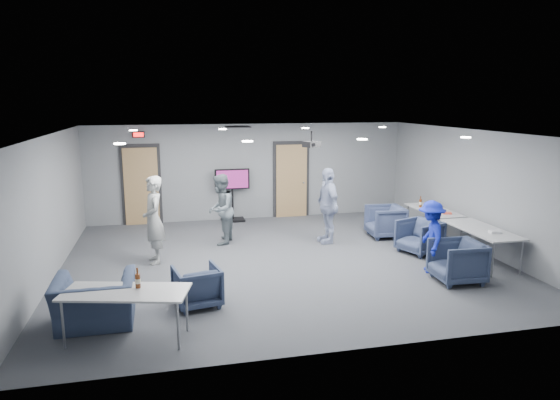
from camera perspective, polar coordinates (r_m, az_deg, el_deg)
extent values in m
plane|color=#3A3E42|center=(10.69, 0.22, -6.90)|extent=(9.00, 9.00, 0.00)
plane|color=silver|center=(10.18, 0.23, 7.70)|extent=(9.00, 9.00, 0.00)
cube|color=gray|center=(14.22, -3.44, 3.25)|extent=(9.00, 0.02, 2.70)
cube|color=gray|center=(6.63, 8.14, -6.29)|extent=(9.00, 0.02, 2.70)
cube|color=gray|center=(10.32, -24.90, -0.88)|extent=(0.02, 8.00, 2.70)
cube|color=gray|center=(12.17, 21.33, 1.12)|extent=(0.02, 8.00, 2.70)
cube|color=black|center=(14.06, -15.56, 1.64)|extent=(1.06, 0.06, 2.24)
cube|color=tan|center=(14.03, -15.56, 1.50)|extent=(0.90, 0.05, 2.10)
cylinder|color=gray|center=(13.97, -14.13, 1.32)|extent=(0.04, 0.10, 0.04)
cube|color=black|center=(14.47, 1.28, 2.33)|extent=(1.06, 0.06, 2.24)
cube|color=tan|center=(14.44, 1.32, 2.18)|extent=(0.90, 0.05, 2.10)
cylinder|color=gray|center=(14.49, 2.71, 2.01)|extent=(0.04, 0.10, 0.04)
cube|color=black|center=(13.88, -15.87, 7.21)|extent=(0.32, 0.06, 0.16)
cube|color=#FF0C0C|center=(13.84, -15.88, 7.20)|extent=(0.26, 0.02, 0.11)
cube|color=black|center=(12.83, -4.84, 8.34)|extent=(0.60, 0.60, 0.03)
cylinder|color=white|center=(8.15, -17.85, 6.15)|extent=(0.18, 0.18, 0.02)
cylinder|color=white|center=(11.73, -16.42, 7.65)|extent=(0.18, 0.18, 0.02)
cylinder|color=white|center=(8.22, -3.74, 6.71)|extent=(0.18, 0.18, 0.02)
cylinder|color=white|center=(11.78, -6.58, 8.05)|extent=(0.18, 0.18, 0.02)
cylinder|color=white|center=(8.76, 9.37, 6.87)|extent=(0.18, 0.18, 0.02)
cylinder|color=white|center=(12.17, 2.92, 8.21)|extent=(0.18, 0.18, 0.02)
cylinder|color=white|center=(9.70, 20.46, 6.72)|extent=(0.18, 0.18, 0.02)
cylinder|color=white|center=(12.85, 11.62, 8.16)|extent=(0.18, 0.18, 0.02)
imported|color=#949795|center=(10.64, -14.25, -2.22)|extent=(0.54, 0.73, 1.83)
imported|color=slate|center=(11.78, -6.80, -1.07)|extent=(0.86, 0.97, 1.66)
imported|color=#9CA8C8|center=(11.87, 5.45, -0.62)|extent=(0.51, 1.08, 1.80)
imported|color=#1A27A9|center=(10.26, 16.85, -4.01)|extent=(0.79, 1.04, 1.43)
imported|color=#3B4666|center=(12.65, 11.94, -2.42)|extent=(0.92, 0.89, 0.78)
imported|color=#343E5A|center=(11.52, 15.65, -4.05)|extent=(1.05, 1.03, 0.75)
imported|color=#313B55|center=(9.94, 19.56, -6.63)|extent=(0.90, 0.88, 0.78)
imported|color=#323D57|center=(8.45, -9.47, -9.68)|extent=(0.85, 0.86, 0.67)
imported|color=#35415C|center=(8.14, -20.38, -10.80)|extent=(1.17, 1.02, 0.75)
cube|color=#A8AAAC|center=(12.72, 17.16, -1.11)|extent=(0.71, 1.71, 0.03)
cylinder|color=gray|center=(13.33, 14.38, -2.02)|extent=(0.04, 0.04, 0.70)
cylinder|color=gray|center=(12.01, 17.75, -3.66)|extent=(0.04, 0.04, 0.70)
cylinder|color=gray|center=(13.59, 16.46, -1.87)|extent=(0.04, 0.04, 0.70)
cylinder|color=gray|center=(12.30, 19.98, -3.46)|extent=(0.04, 0.04, 0.70)
cube|color=#A8AAAC|center=(11.16, 22.01, -3.14)|extent=(0.79, 1.89, 0.03)
cylinder|color=gray|center=(11.78, 18.23, -3.98)|extent=(0.04, 0.04, 0.70)
cylinder|color=gray|center=(10.40, 23.14, -6.34)|extent=(0.04, 0.04, 0.70)
cylinder|color=gray|center=(12.11, 20.78, -3.74)|extent=(0.04, 0.04, 0.70)
cylinder|color=gray|center=(10.78, 25.86, -5.97)|extent=(0.04, 0.04, 0.70)
cube|color=#A8AAAC|center=(7.40, -17.24, -10.01)|extent=(1.86, 1.13, 0.03)
cylinder|color=gray|center=(7.59, -10.61, -12.12)|extent=(0.04, 0.04, 0.70)
cylinder|color=gray|center=(8.05, -21.87, -11.35)|extent=(0.04, 0.04, 0.70)
cylinder|color=gray|center=(7.09, -11.57, -13.91)|extent=(0.04, 0.04, 0.70)
cylinder|color=gray|center=(7.58, -23.56, -12.92)|extent=(0.04, 0.04, 0.70)
cylinder|color=#5D2A10|center=(7.43, -15.94, -8.89)|extent=(0.07, 0.07, 0.20)
cylinder|color=#5D2A10|center=(7.38, -16.00, -7.81)|extent=(0.03, 0.03, 0.09)
cylinder|color=beige|center=(7.43, -15.94, -8.89)|extent=(0.08, 0.08, 0.07)
cylinder|color=#5D2A10|center=(12.91, 15.75, -0.36)|extent=(0.07, 0.07, 0.19)
cylinder|color=#5D2A10|center=(12.88, 15.79, 0.24)|extent=(0.03, 0.03, 0.08)
cylinder|color=beige|center=(12.91, 15.75, -0.36)|extent=(0.07, 0.07, 0.06)
cube|color=#D64A35|center=(12.31, 18.57, -1.43)|extent=(0.22, 0.18, 0.04)
cube|color=silver|center=(10.90, 23.38, -3.36)|extent=(0.24, 0.18, 0.05)
cube|color=black|center=(14.15, -5.40, -2.27)|extent=(0.64, 0.46, 0.06)
cylinder|color=black|center=(14.02, -5.45, -0.02)|extent=(0.06, 0.06, 1.10)
cube|color=black|center=(13.92, -5.49, 2.40)|extent=(0.97, 0.07, 0.57)
cube|color=#6C1856|center=(13.87, -5.47, 2.37)|extent=(0.87, 0.01, 0.50)
cylinder|color=black|center=(10.98, 3.63, 7.32)|extent=(0.04, 0.04, 0.22)
cube|color=black|center=(10.99, 3.62, 6.38)|extent=(0.40, 0.38, 0.13)
cylinder|color=black|center=(10.86, 3.84, 6.31)|extent=(0.08, 0.06, 0.08)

